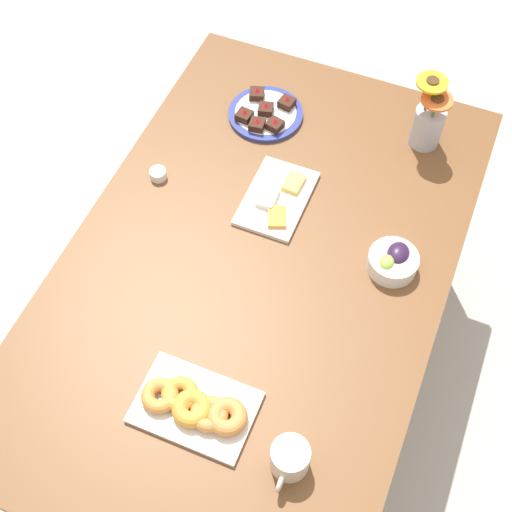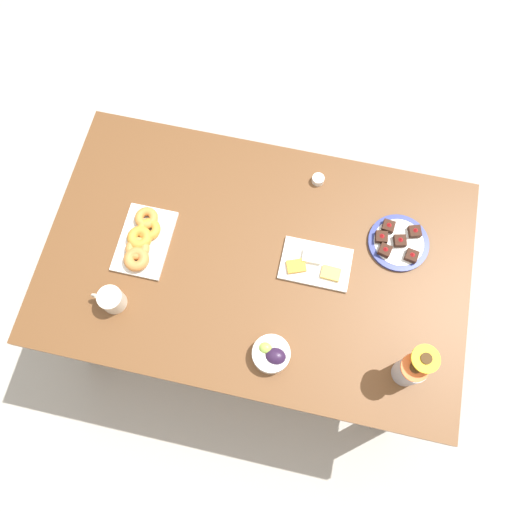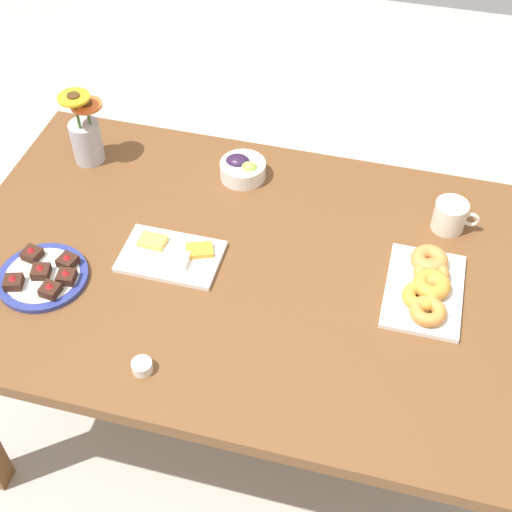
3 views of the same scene
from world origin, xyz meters
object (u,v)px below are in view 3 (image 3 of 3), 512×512
(cheese_platter, at_px, (172,255))
(dessert_plate, at_px, (43,276))
(croissant_platter, at_px, (427,286))
(dining_table, at_px, (256,288))
(jam_cup_honey, at_px, (142,366))
(flower_vase, at_px, (86,137))
(grape_bowl, at_px, (242,168))
(coffee_mug, at_px, (450,216))

(cheese_platter, xyz_separation_m, dessert_plate, (-0.29, -0.15, 0.00))
(cheese_platter, relative_size, croissant_platter, 0.90)
(dining_table, relative_size, jam_cup_honey, 33.33)
(flower_vase, bearing_deg, dessert_plate, -80.24)
(grape_bowl, bearing_deg, dessert_plate, -126.42)
(coffee_mug, bearing_deg, croissant_platter, -98.20)
(grape_bowl, relative_size, croissant_platter, 0.46)
(dining_table, relative_size, flower_vase, 6.63)
(dining_table, xyz_separation_m, croissant_platter, (0.43, 0.03, 0.11))
(coffee_mug, bearing_deg, dessert_plate, -155.17)
(dining_table, height_order, cheese_platter, cheese_platter)
(cheese_platter, height_order, dessert_plate, dessert_plate)
(grape_bowl, relative_size, flower_vase, 0.55)
(cheese_platter, xyz_separation_m, flower_vase, (-0.37, 0.32, 0.07))
(dining_table, height_order, croissant_platter, croissant_platter)
(grape_bowl, xyz_separation_m, dessert_plate, (-0.38, -0.52, -0.02))
(dining_table, bearing_deg, croissant_platter, 3.33)
(jam_cup_honey, height_order, dessert_plate, dessert_plate)
(dining_table, bearing_deg, cheese_platter, -173.23)
(dining_table, distance_m, flower_vase, 0.69)
(jam_cup_honey, distance_m, dessert_plate, 0.40)
(dining_table, bearing_deg, jam_cup_honey, -114.19)
(dining_table, xyz_separation_m, cheese_platter, (-0.22, -0.03, 0.10))
(coffee_mug, relative_size, flower_vase, 0.51)
(grape_bowl, distance_m, flower_vase, 0.47)
(croissant_platter, bearing_deg, flower_vase, 165.15)
(cheese_platter, relative_size, dessert_plate, 1.13)
(coffee_mug, xyz_separation_m, dessert_plate, (-0.98, -0.45, -0.03))
(jam_cup_honey, bearing_deg, dessert_plate, 150.29)
(dining_table, distance_m, cheese_platter, 0.24)
(grape_bowl, height_order, dessert_plate, grape_bowl)
(coffee_mug, distance_m, dessert_plate, 1.08)
(croissant_platter, bearing_deg, grape_bowl, 150.95)
(croissant_platter, xyz_separation_m, dessert_plate, (-0.95, -0.21, -0.01))
(jam_cup_honey, bearing_deg, coffee_mug, 45.54)
(jam_cup_honey, bearing_deg, grape_bowl, 86.89)
(dining_table, xyz_separation_m, flower_vase, (-0.59, 0.30, 0.17))
(coffee_mug, xyz_separation_m, cheese_platter, (-0.69, -0.30, -0.03))
(coffee_mug, height_order, flower_vase, flower_vase)
(dessert_plate, bearing_deg, grape_bowl, 53.58)
(dining_table, height_order, dessert_plate, dessert_plate)
(dining_table, bearing_deg, flower_vase, 153.40)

